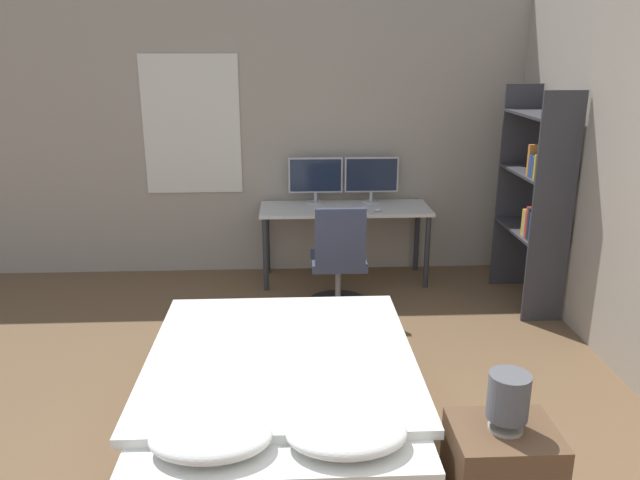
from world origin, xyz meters
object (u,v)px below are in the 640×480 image
object	(u,v)px
bed	(282,403)
keyboard	(347,211)
monitor_right	(371,177)
computer_mouse	(378,210)
monitor_left	(316,177)
bedside_lamp	(508,398)
office_chair	(339,268)
bookshelf	(538,192)
nightstand	(500,476)
desk	(345,216)

from	to	relation	value
bed	keyboard	bearing A→B (deg)	76.54
monitor_right	computer_mouse	bearing A→B (deg)	-87.51
bed	monitor_left	world-z (taller)	monitor_left
monitor_right	computer_mouse	distance (m)	0.44
bedside_lamp	computer_mouse	world-z (taller)	bedside_lamp
monitor_left	monitor_right	distance (m)	0.54
bed	office_chair	bearing A→B (deg)	76.27
bed	keyboard	xyz separation A→B (m)	(0.58, 2.43, 0.48)
bookshelf	keyboard	bearing A→B (deg)	161.54
keyboard	bedside_lamp	bearing A→B (deg)	-81.74
bookshelf	monitor_left	bearing A→B (deg)	153.87
nightstand	bed	bearing A→B (deg)	146.92
nightstand	monitor_left	bearing A→B (deg)	101.71
bedside_lamp	computer_mouse	xyz separation A→B (m)	(-0.16, 3.10, 0.07)
bedside_lamp	bookshelf	bearing A→B (deg)	66.85
bedside_lamp	monitor_left	size ratio (longest dim) A/B	0.54
keyboard	computer_mouse	bearing A→B (deg)	0.00
monitor_left	bookshelf	distance (m)	2.03
keyboard	monitor_left	bearing A→B (deg)	125.73
monitor_right	office_chair	world-z (taller)	monitor_right
monitor_left	desk	bearing A→B (deg)	-35.04
bed	bedside_lamp	xyz separation A→B (m)	(1.03, -0.67, 0.42)
desk	office_chair	bearing A→B (deg)	-99.12
monitor_left	office_chair	xyz separation A→B (m)	(0.16, -0.87, -0.61)
nightstand	keyboard	size ratio (longest dim) A/B	1.30
monitor_left	monitor_right	bearing A→B (deg)	0.00
office_chair	bed	bearing A→B (deg)	-103.73
bed	bedside_lamp	size ratio (longest dim) A/B	6.82
computer_mouse	nightstand	bearing A→B (deg)	-86.99
monitor_left	office_chair	bearing A→B (deg)	-79.58
monitor_right	keyboard	distance (m)	0.52
computer_mouse	bed	bearing A→B (deg)	-109.67
computer_mouse	monitor_left	bearing A→B (deg)	145.99
nightstand	monitor_right	size ratio (longest dim) A/B	0.99
monitor_right	office_chair	size ratio (longest dim) A/B	0.56
bedside_lamp	computer_mouse	size ratio (longest dim) A/B	4.00
bed	nightstand	size ratio (longest dim) A/B	3.72
bed	bedside_lamp	world-z (taller)	bedside_lamp
monitor_left	office_chair	distance (m)	1.08
desk	nightstand	bearing A→B (deg)	-82.20
monitor_right	office_chair	distance (m)	1.13
monitor_left	bookshelf	world-z (taller)	bookshelf
keyboard	office_chair	xyz separation A→B (m)	(-0.11, -0.50, -0.37)
keyboard	office_chair	world-z (taller)	office_chair
bed	monitor_right	bearing A→B (deg)	73.10
bed	keyboard	distance (m)	2.54
bedside_lamp	keyboard	xyz separation A→B (m)	(-0.45, 3.10, 0.06)
keyboard	bed	bearing A→B (deg)	-103.46
keyboard	computer_mouse	distance (m)	0.29
nightstand	monitor_right	world-z (taller)	monitor_right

